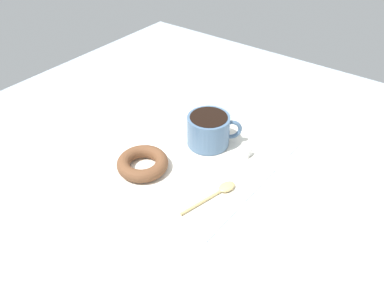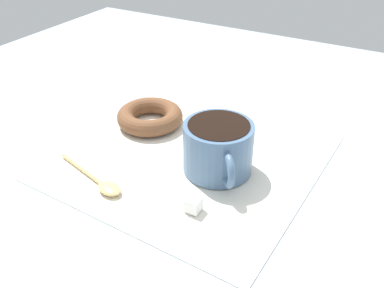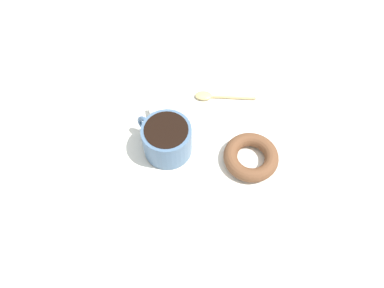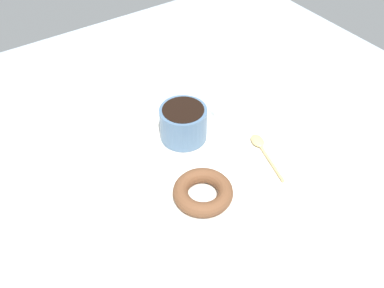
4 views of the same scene
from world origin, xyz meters
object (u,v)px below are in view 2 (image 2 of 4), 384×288
coffee_cup (218,147)px  donut (150,116)px  sugar_cube (193,204)px  spoon (101,183)px

coffee_cup → donut: coffee_cup is taller
donut → sugar_cube: 22.04cm
spoon → sugar_cube: sugar_cube is taller
donut → sugar_cube: donut is taller
coffee_cup → sugar_cube: bearing=7.9°
sugar_cube → spoon: bearing=-82.6°
coffee_cup → spoon: 15.93cm
coffee_cup → donut: size_ratio=1.01×
coffee_cup → sugar_cube: size_ratio=6.05×
coffee_cup → spoon: bearing=-47.4°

